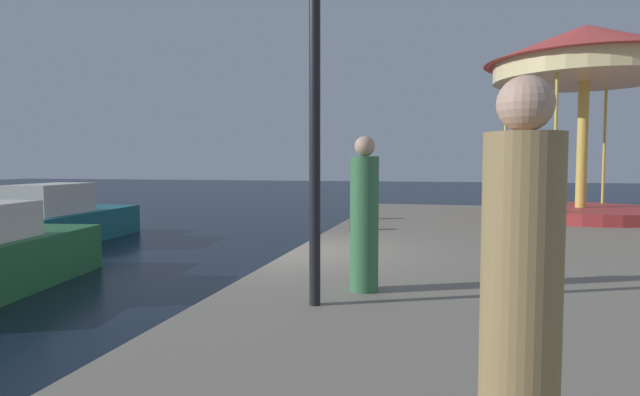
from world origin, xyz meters
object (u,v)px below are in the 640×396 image
object	(u,v)px
carousel	(584,74)
bollard_south	(355,221)
lamp_post_mid_promenade	(315,25)
bollard_north	(369,212)
person_near_carousel	(520,309)
motorboat_teal	(64,221)
person_mid_promenade	(364,219)

from	to	relation	value
carousel	bollard_south	bearing A→B (deg)	-143.80
carousel	lamp_post_mid_promenade	bearing A→B (deg)	-115.15
bollard_north	person_near_carousel	xyz separation A→B (m)	(2.42, -12.01, 0.69)
bollard_south	person_near_carousel	size ratio (longest dim) A/B	0.21
lamp_post_mid_promenade	bollard_south	distance (m)	7.06
bollard_north	person_near_carousel	size ratio (longest dim) A/B	0.21
motorboat_teal	person_mid_promenade	size ratio (longest dim) A/B	3.05
person_mid_promenade	motorboat_teal	bearing A→B (deg)	144.81
motorboat_teal	bollard_south	xyz separation A→B (m)	(8.80, -1.29, 0.35)
motorboat_teal	bollard_south	distance (m)	8.90
carousel	bollard_north	distance (m)	7.04
motorboat_teal	carousel	size ratio (longest dim) A/B	1.05
bollard_north	person_mid_promenade	size ratio (longest dim) A/B	0.22
lamp_post_mid_promenade	person_mid_promenade	bearing A→B (deg)	61.24
person_mid_promenade	person_near_carousel	bearing A→B (deg)	-71.58
lamp_post_mid_promenade	bollard_north	size ratio (longest dim) A/B	10.88
motorboat_teal	person_near_carousel	bearing A→B (deg)	-44.05
person_mid_promenade	bollard_south	bearing A→B (deg)	100.93
carousel	bollard_south	xyz separation A→B (m)	(-5.66, -4.14, -3.78)
bollard_south	person_mid_promenade	world-z (taller)	person_mid_promenade
lamp_post_mid_promenade	person_mid_promenade	size ratio (longest dim) A/B	2.36
bollard_south	person_mid_promenade	bearing A→B (deg)	-79.07
lamp_post_mid_promenade	person_near_carousel	world-z (taller)	lamp_post_mid_promenade
bollard_north	person_mid_promenade	bearing A→B (deg)	-82.07
carousel	person_mid_promenade	world-z (taller)	carousel
bollard_north	person_mid_promenade	world-z (taller)	person_mid_promenade
carousel	person_mid_promenade	xyz separation A→B (m)	(-4.56, -9.84, -3.11)
carousel	person_near_carousel	world-z (taller)	carousel
lamp_post_mid_promenade	bollard_north	xyz separation A→B (m)	(-0.72, 8.94, -2.77)
bollard_south	bollard_north	distance (m)	2.48
motorboat_teal	bollard_south	bearing A→B (deg)	-8.31
lamp_post_mid_promenade	person_near_carousel	distance (m)	4.08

